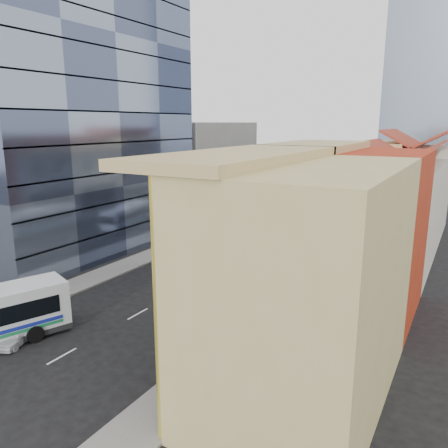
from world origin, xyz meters
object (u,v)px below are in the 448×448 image
Objects in this scene: shophouse_tan at (307,284)px; bus_right at (275,258)px; sedan_left at (18,333)px; bus_left_far at (244,231)px; office_tower at (77,113)px.

bus_right is (-8.50, 15.97, -4.31)m from shophouse_tan.
bus_left_far is at bearing 68.25° from sedan_left.
office_tower is 2.85× the size of bus_right.
bus_right is at bearing -35.02° from bus_left_far.
office_tower is 26.61m from sedan_left.
shophouse_tan is 3.86× the size of sedan_left.
shophouse_tan is at bearing -63.44° from bus_right.
bus_right is 2.90× the size of sedan_left.
shophouse_tan is 19.14m from sedan_left.
office_tower is at bearing 107.91° from sedan_left.
office_tower is 26.22m from bus_right.
sedan_left is (13.10, -18.15, -14.38)m from office_tower.
shophouse_tan is 29.32m from bus_left_far.
bus_left_far is (-16.00, 24.17, -4.41)m from shophouse_tan.
shophouse_tan reaches higher than sedan_left.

